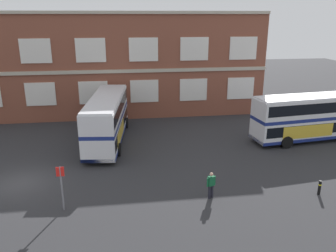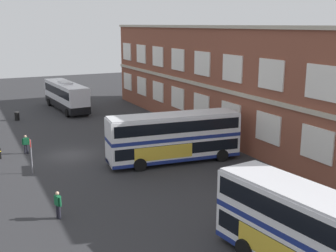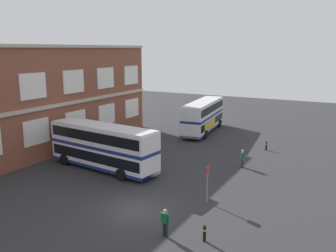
# 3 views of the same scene
# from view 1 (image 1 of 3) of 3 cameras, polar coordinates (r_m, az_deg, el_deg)

# --- Properties ---
(ground_plane) EXTENTS (120.00, 120.00, 0.00)m
(ground_plane) POSITION_cam_1_polar(r_m,az_deg,el_deg) (27.09, -22.28, -6.85)
(ground_plane) COLOR #2B2B2D
(brick_terminal_building) EXTENTS (47.74, 8.19, 11.13)m
(brick_terminal_building) POSITION_cam_1_polar(r_m,az_deg,el_deg) (41.02, -19.60, 9.47)
(brick_terminal_building) COLOR brown
(brick_terminal_building) RESTS_ON ground
(double_decker_near) EXTENTS (3.79, 11.22, 4.07)m
(double_decker_near) POSITION_cam_1_polar(r_m,az_deg,el_deg) (30.45, -10.06, 1.27)
(double_decker_near) COLOR silver
(double_decker_near) RESTS_ON ground
(double_decker_middle) EXTENTS (11.23, 3.87, 4.07)m
(double_decker_middle) POSITION_cam_1_polar(r_m,az_deg,el_deg) (33.06, 22.94, 1.43)
(double_decker_middle) COLOR silver
(double_decker_middle) RESTS_ON ground
(waiting_passenger) EXTENTS (0.63, 0.37, 1.70)m
(waiting_passenger) POSITION_cam_1_polar(r_m,az_deg,el_deg) (21.37, 7.14, -9.54)
(waiting_passenger) COLOR black
(waiting_passenger) RESTS_ON ground
(bus_stand_flag) EXTENTS (0.44, 0.10, 2.70)m
(bus_stand_flag) POSITION_cam_1_polar(r_m,az_deg,el_deg) (20.58, -17.24, -9.19)
(bus_stand_flag) COLOR slate
(bus_stand_flag) RESTS_ON ground
(safety_bollard_east) EXTENTS (0.19, 0.19, 0.95)m
(safety_bollard_east) POSITION_cam_1_polar(r_m,az_deg,el_deg) (23.73, 23.81, -9.30)
(safety_bollard_east) COLOR black
(safety_bollard_east) RESTS_ON ground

